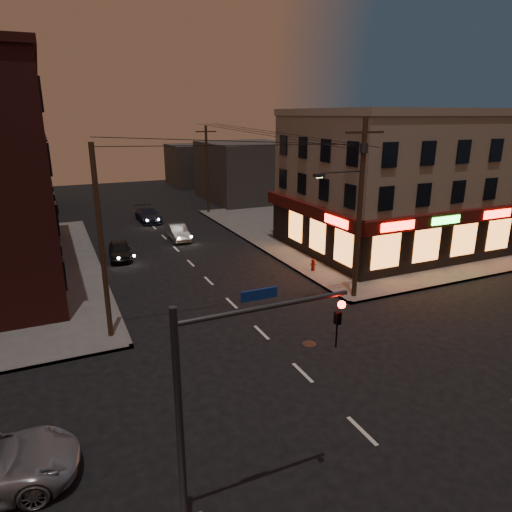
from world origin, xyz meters
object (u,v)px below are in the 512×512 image
sedan_mid (178,232)px  fire_hydrant (313,264)px  sedan_near (120,250)px  sedan_far (148,215)px

sedan_mid → fire_hydrant: bearing=-61.4°
sedan_near → sedan_far: bearing=73.9°
sedan_near → sedan_far: sedan_far is taller
sedan_near → sedan_mid: (5.35, 3.49, -0.01)m
fire_hydrant → sedan_mid: bearing=116.4°
sedan_mid → fire_hydrant: (6.01, -12.13, -0.04)m
sedan_mid → fire_hydrant: sedan_mid is taller
sedan_mid → fire_hydrant: size_ratio=4.73×
sedan_mid → sedan_far: 8.01m
sedan_near → sedan_mid: sedan_near is taller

